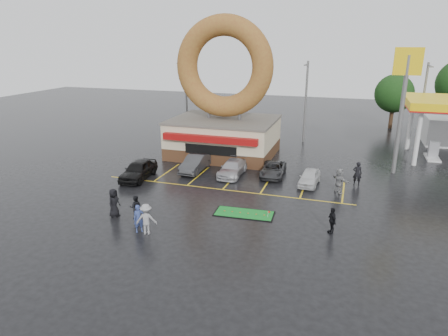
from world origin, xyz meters
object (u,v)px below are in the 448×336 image
(car_black, at_px, (138,170))
(person_blue, at_px, (139,219))
(streetlight_right, at_px, (423,104))
(car_dgrey, at_px, (195,163))
(person_cameraman, at_px, (332,220))
(car_grey, at_px, (273,169))
(streetlight_mid, at_px, (306,100))
(car_white, at_px, (309,177))
(dumpster, at_px, (185,144))
(streetlight_left, at_px, (186,96))
(shell_sign, at_px, (405,88))
(car_silver, at_px, (232,168))
(donut_shop, at_px, (224,111))
(putting_green, at_px, (244,213))

(car_black, xyz_separation_m, person_blue, (4.92, -8.62, 0.08))
(streetlight_right, distance_m, car_dgrey, 25.03)
(person_cameraman, bearing_deg, car_grey, -174.97)
(person_cameraman, bearing_deg, streetlight_mid, 166.49)
(streetlight_right, xyz_separation_m, car_white, (-9.71, -15.26, -4.17))
(dumpster, bearing_deg, streetlight_mid, 44.90)
(streetlight_left, xyz_separation_m, streetlight_right, (26.00, 2.00, 0.00))
(streetlight_left, relative_size, car_grey, 2.15)
(shell_sign, xyz_separation_m, car_white, (-6.71, -5.35, -6.77))
(person_blue, bearing_deg, streetlight_left, 65.11)
(car_black, relative_size, car_silver, 1.04)
(shell_sign, height_order, car_grey, shell_sign)
(streetlight_mid, bearing_deg, person_cameraman, -78.56)
(shell_sign, bearing_deg, car_white, -141.43)
(streetlight_right, bearing_deg, car_silver, -137.47)
(shell_sign, height_order, streetlight_right, shell_sign)
(streetlight_right, bearing_deg, car_grey, -132.71)
(shell_sign, bearing_deg, car_black, -157.82)
(donut_shop, relative_size, car_black, 2.92)
(streetlight_left, height_order, person_cameraman, streetlight_left)
(car_silver, distance_m, person_blue, 12.19)
(person_blue, relative_size, person_cameraman, 1.05)
(car_dgrey, relative_size, dumpster, 2.44)
(shell_sign, distance_m, dumpster, 21.62)
(streetlight_mid, xyz_separation_m, streetlight_right, (12.00, 1.00, 0.00))
(car_black, bearing_deg, streetlight_left, 94.87)
(donut_shop, height_order, streetlight_mid, donut_shop)
(car_white, relative_size, putting_green, 0.87)
(streetlight_left, xyz_separation_m, car_silver, (9.72, -12.93, -4.14))
(shell_sign, bearing_deg, car_grey, -157.65)
(person_cameraman, bearing_deg, shell_sign, 136.85)
(donut_shop, height_order, shell_sign, donut_shop)
(shell_sign, bearing_deg, person_blue, -132.53)
(streetlight_right, bearing_deg, person_blue, -124.63)
(streetlight_mid, relative_size, person_cameraman, 5.43)
(shell_sign, relative_size, person_blue, 6.12)
(donut_shop, height_order, car_grey, donut_shop)
(car_silver, relative_size, car_grey, 1.06)
(streetlight_left, distance_m, car_grey, 18.24)
(donut_shop, relative_size, streetlight_right, 1.50)
(car_dgrey, relative_size, car_white, 1.23)
(car_black, height_order, person_cameraman, person_cameraman)
(streetlight_mid, bearing_deg, car_white, -80.86)
(car_black, xyz_separation_m, person_cameraman, (16.04, -5.19, 0.04))
(streetlight_left, height_order, car_grey, streetlight_left)
(shell_sign, bearing_deg, person_cameraman, -108.20)
(person_blue, distance_m, person_cameraman, 11.63)
(car_dgrey, xyz_separation_m, car_white, (10.04, -0.43, -0.11))
(streetlight_mid, bearing_deg, dumpster, -146.79)
(putting_green, bearing_deg, person_cameraman, -10.33)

